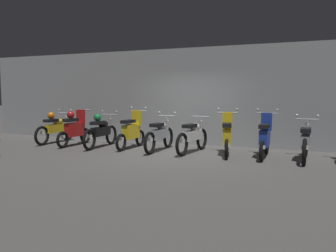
% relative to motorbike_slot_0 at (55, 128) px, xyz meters
% --- Properties ---
extents(ground_plane, '(80.00, 80.00, 0.00)m').
position_rel_motorbike_slot_0_xyz_m(ground_plane, '(4.51, -0.60, -0.53)').
color(ground_plane, '#565451').
extents(back_wall, '(17.02, 0.30, 3.21)m').
position_rel_motorbike_slot_0_xyz_m(back_wall, '(4.51, 1.55, 1.08)').
color(back_wall, gray).
rests_on(back_wall, ground).
extents(motorbike_slot_0, '(0.59, 1.95, 1.15)m').
position_rel_motorbike_slot_0_xyz_m(motorbike_slot_0, '(0.00, 0.00, 0.00)').
color(motorbike_slot_0, black).
rests_on(motorbike_slot_0, ground).
extents(motorbike_slot_1, '(0.56, 1.68, 1.18)m').
position_rel_motorbike_slot_0_xyz_m(motorbike_slot_1, '(1.00, -0.25, 0.04)').
color(motorbike_slot_1, black).
rests_on(motorbike_slot_1, ground).
extents(motorbike_slot_2, '(0.59, 1.95, 1.15)m').
position_rel_motorbike_slot_0_xyz_m(motorbike_slot_2, '(2.00, -0.24, 0.00)').
color(motorbike_slot_2, black).
rests_on(motorbike_slot_2, ground).
extents(motorbike_slot_3, '(0.59, 1.68, 1.29)m').
position_rel_motorbike_slot_0_xyz_m(motorbike_slot_3, '(3.01, -0.07, -0.00)').
color(motorbike_slot_3, black).
rests_on(motorbike_slot_3, ground).
extents(motorbike_slot_4, '(0.59, 1.95, 1.15)m').
position_rel_motorbike_slot_0_xyz_m(motorbike_slot_4, '(4.01, -0.18, -0.04)').
color(motorbike_slot_4, black).
rests_on(motorbike_slot_4, ground).
extents(motorbike_slot_5, '(0.56, 1.94, 1.03)m').
position_rel_motorbike_slot_0_xyz_m(motorbike_slot_5, '(5.01, -0.12, -0.04)').
color(motorbike_slot_5, black).
rests_on(motorbike_slot_5, ground).
extents(motorbike_slot_6, '(0.58, 1.67, 1.29)m').
position_rel_motorbike_slot_0_xyz_m(motorbike_slot_6, '(6.00, -0.13, -0.00)').
color(motorbike_slot_6, black).
rests_on(motorbike_slot_6, ground).
extents(motorbike_slot_7, '(0.59, 1.68, 1.29)m').
position_rel_motorbike_slot_0_xyz_m(motorbike_slot_7, '(7.01, -0.12, -0.00)').
color(motorbike_slot_7, black).
rests_on(motorbike_slot_7, ground).
extents(motorbike_slot_8, '(0.59, 1.95, 1.15)m').
position_rel_motorbike_slot_0_xyz_m(motorbike_slot_8, '(8.02, -0.15, -0.04)').
color(motorbike_slot_8, black).
rests_on(motorbike_slot_8, ground).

